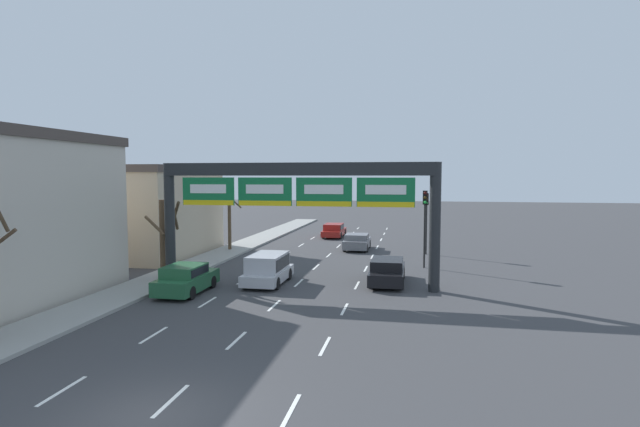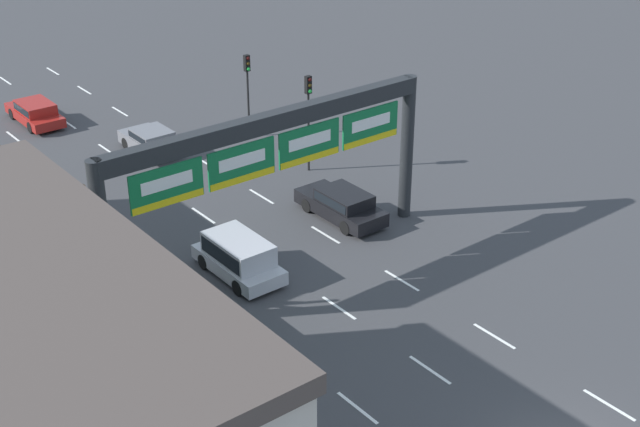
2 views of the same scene
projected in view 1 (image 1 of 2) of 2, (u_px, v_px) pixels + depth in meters
ground_plane at (152, 418)px, 12.39m from camera, size 220.00×220.00×0.00m
lane_dashes at (288, 293)px, 25.62m from camera, size 6.72×67.00×0.01m
sign_gantry at (295, 193)px, 26.95m from camera, size 15.38×0.70×6.74m
building_far at (133, 210)px, 38.31m from camera, size 10.38×11.22×6.77m
suv_silver at (268, 267)px, 27.78m from camera, size 1.95×4.33×1.68m
car_black at (387, 270)px, 27.89m from camera, size 1.89×4.71×1.41m
car_red at (334, 230)px, 49.08m from camera, size 1.88×4.70×1.33m
car_green at (186, 278)px, 25.57m from camera, size 1.89×4.30×1.49m
car_grey at (357, 241)px, 40.61m from camera, size 1.98×3.93×1.32m
traffic_light_near_gantry at (425, 213)px, 32.43m from camera, size 0.30×0.35×5.07m
traffic_light_mid_block at (427, 211)px, 38.10m from camera, size 0.30×0.35×4.70m
tree_bare_closest at (229, 214)px, 39.67m from camera, size 2.33×1.66×5.49m
tree_bare_furthest at (165, 231)px, 29.29m from camera, size 2.05×2.07×5.45m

